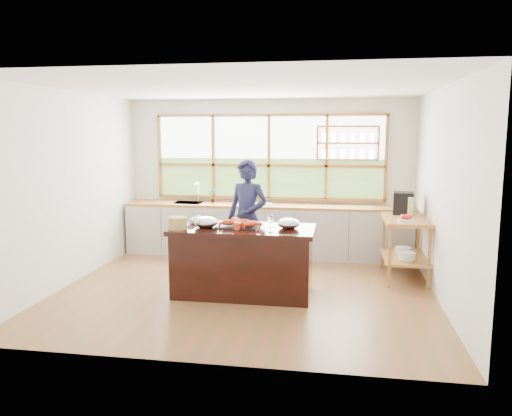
% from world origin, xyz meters
% --- Properties ---
extents(ground_plane, '(5.00, 5.00, 0.00)m').
position_xyz_m(ground_plane, '(0.00, 0.00, 0.00)').
color(ground_plane, brown).
extents(room_shell, '(5.02, 4.52, 2.71)m').
position_xyz_m(room_shell, '(0.02, 0.51, 1.75)').
color(room_shell, silver).
rests_on(room_shell, ground_plane).
extents(back_counter, '(4.90, 0.63, 0.90)m').
position_xyz_m(back_counter, '(-0.02, 1.94, 0.45)').
color(back_counter, '#ADAAA4').
rests_on(back_counter, ground_plane).
extents(right_shelf_unit, '(0.62, 1.10, 0.90)m').
position_xyz_m(right_shelf_unit, '(2.19, 0.89, 0.60)').
color(right_shelf_unit, '#A56F37').
rests_on(right_shelf_unit, ground_plane).
extents(island, '(1.85, 0.90, 0.90)m').
position_xyz_m(island, '(0.00, -0.20, 0.45)').
color(island, black).
rests_on(island, ground_plane).
extents(cook, '(0.73, 0.59, 1.74)m').
position_xyz_m(cook, '(-0.10, 0.65, 0.87)').
color(cook, '#1A1C3B').
rests_on(cook, ground_plane).
extents(potted_plant, '(0.15, 0.13, 0.25)m').
position_xyz_m(potted_plant, '(-0.97, 2.00, 1.02)').
color(potted_plant, slate).
rests_on(potted_plant, back_counter).
extents(cutting_board, '(0.45, 0.38, 0.01)m').
position_xyz_m(cutting_board, '(-0.11, 1.94, 0.91)').
color(cutting_board, '#5BBB43').
rests_on(cutting_board, back_counter).
extents(espresso_machine, '(0.33, 0.35, 0.33)m').
position_xyz_m(espresso_machine, '(2.19, 1.26, 1.07)').
color(espresso_machine, black).
rests_on(espresso_machine, right_shelf_unit).
extents(wine_bottle, '(0.10, 0.10, 0.31)m').
position_xyz_m(wine_bottle, '(2.24, 0.85, 1.05)').
color(wine_bottle, '#9EA553').
rests_on(wine_bottle, right_shelf_unit).
extents(fruit_bowl, '(0.23, 0.23, 0.11)m').
position_xyz_m(fruit_bowl, '(2.14, 0.52, 0.94)').
color(fruit_bowl, silver).
rests_on(fruit_bowl, right_shelf_unit).
extents(slate_board, '(0.57, 0.43, 0.02)m').
position_xyz_m(slate_board, '(-0.07, -0.17, 0.91)').
color(slate_board, black).
rests_on(slate_board, island).
extents(lobster_pile, '(0.52, 0.48, 0.08)m').
position_xyz_m(lobster_pile, '(-0.05, -0.20, 0.96)').
color(lobster_pile, '#C83304').
rests_on(lobster_pile, slate_board).
extents(mixing_bowl_left, '(0.31, 0.31, 0.15)m').
position_xyz_m(mixing_bowl_left, '(-0.48, -0.27, 0.97)').
color(mixing_bowl_left, '#ACAEB4').
rests_on(mixing_bowl_left, island).
extents(mixing_bowl_right, '(0.29, 0.29, 0.14)m').
position_xyz_m(mixing_bowl_right, '(0.59, -0.16, 0.96)').
color(mixing_bowl_right, '#ACAEB4').
rests_on(mixing_bowl_right, island).
extents(wine_glass, '(0.08, 0.08, 0.22)m').
position_xyz_m(wine_glass, '(0.39, -0.47, 1.06)').
color(wine_glass, white).
rests_on(wine_glass, island).
extents(wicker_basket, '(0.25, 0.25, 0.16)m').
position_xyz_m(wicker_basket, '(-0.80, -0.46, 0.98)').
color(wicker_basket, tan).
rests_on(wicker_basket, island).
extents(parchment_roll, '(0.12, 0.31, 0.08)m').
position_xyz_m(parchment_roll, '(-0.72, 0.03, 0.94)').
color(parchment_roll, silver).
rests_on(parchment_roll, island).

